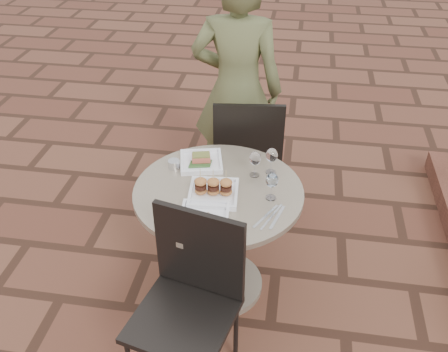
# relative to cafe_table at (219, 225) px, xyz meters

# --- Properties ---
(ground) EXTENTS (60.00, 60.00, 0.00)m
(ground) POSITION_rel_cafe_table_xyz_m (-0.08, -0.25, -0.48)
(ground) COLOR brown
(ground) RESTS_ON ground
(cafe_table) EXTENTS (0.90, 0.90, 0.73)m
(cafe_table) POSITION_rel_cafe_table_xyz_m (0.00, 0.00, 0.00)
(cafe_table) COLOR gray
(cafe_table) RESTS_ON ground
(chair_far) EXTENTS (0.49, 0.49, 0.93)m
(chair_far) POSITION_rel_cafe_table_xyz_m (0.08, 0.71, 0.07)
(chair_far) COLOR black
(chair_far) RESTS_ON ground
(chair_near) EXTENTS (0.53, 0.53, 0.93)m
(chair_near) POSITION_rel_cafe_table_xyz_m (-0.04, -0.55, 0.07)
(chair_near) COLOR black
(chair_near) RESTS_ON ground
(diner) EXTENTS (0.62, 0.41, 1.69)m
(diner) POSITION_rel_cafe_table_xyz_m (-0.04, 0.96, 0.36)
(diner) COLOR brown
(diner) RESTS_ON ground
(plate_salmon) EXTENTS (0.28, 0.28, 0.06)m
(plate_salmon) POSITION_rel_cafe_table_xyz_m (-0.14, 0.22, 0.26)
(plate_salmon) COLOR white
(plate_salmon) RESTS_ON cafe_table
(plate_sliders) EXTENTS (0.27, 0.27, 0.16)m
(plate_sliders) POSITION_rel_cafe_table_xyz_m (-0.02, -0.06, 0.28)
(plate_sliders) COLOR white
(plate_sliders) RESTS_ON cafe_table
(plate_tuna) EXTENTS (0.26, 0.26, 0.03)m
(plate_tuna) POSITION_rel_cafe_table_xyz_m (-0.03, -0.25, 0.26)
(plate_tuna) COLOR white
(plate_tuna) RESTS_ON cafe_table
(wine_glass_right) EXTENTS (0.07, 0.07, 0.15)m
(wine_glass_right) POSITION_rel_cafe_table_xyz_m (0.28, -0.03, 0.35)
(wine_glass_right) COLOR white
(wine_glass_right) RESTS_ON cafe_table
(wine_glass_mid) EXTENTS (0.06, 0.06, 0.15)m
(wine_glass_mid) POSITION_rel_cafe_table_xyz_m (0.17, 0.16, 0.35)
(wine_glass_mid) COLOR white
(wine_glass_mid) RESTS_ON cafe_table
(wine_glass_far) EXTENTS (0.07, 0.07, 0.15)m
(wine_glass_far) POSITION_rel_cafe_table_xyz_m (0.26, 0.20, 0.36)
(wine_glass_far) COLOR white
(wine_glass_far) RESTS_ON cafe_table
(steel_ramekin) EXTENTS (0.07, 0.07, 0.05)m
(steel_ramekin) POSITION_rel_cafe_table_xyz_m (-0.28, 0.16, 0.27)
(steel_ramekin) COLOR silver
(steel_ramekin) RESTS_ON cafe_table
(cutlery_set) EXTENTS (0.17, 0.25, 0.00)m
(cutlery_set) POSITION_rel_cafe_table_xyz_m (0.29, -0.18, 0.25)
(cutlery_set) COLOR silver
(cutlery_set) RESTS_ON cafe_table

